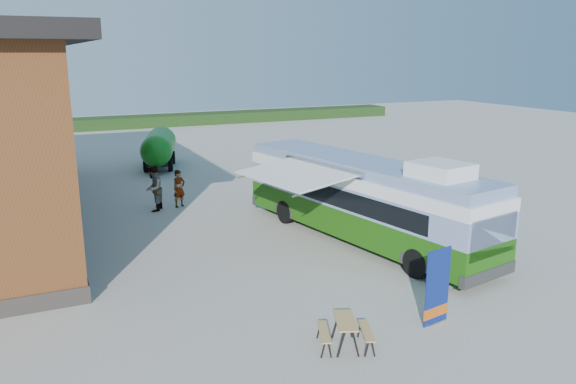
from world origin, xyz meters
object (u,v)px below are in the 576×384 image
picnic_table (345,327)px  person_b (154,189)px  banner (437,293)px  bus (362,197)px  person_a (179,189)px  slurry_tanker (159,147)px

picnic_table → person_b: (-1.61, 13.62, 0.46)m
banner → bus: bearing=64.0°
person_b → bus: bearing=69.8°
bus → person_a: size_ratio=6.83×
bus → banner: size_ratio=5.72×
bus → person_a: bearing=113.5°
person_a → banner: bearing=-98.8°
bus → person_a: bus is taller
bus → picnic_table: 7.96m
picnic_table → person_b: bearing=118.2°
picnic_table → slurry_tanker: (0.65, 23.01, 0.76)m
person_a → person_b: bearing=166.7°
bus → person_b: 9.38m
bus → person_b: bus is taller
person_a → person_b: (-1.15, -0.17, 0.15)m
person_a → person_b: person_b is taller
bus → banner: bearing=-116.0°
picnic_table → person_a: person_a is taller
person_a → slurry_tanker: bearing=61.5°
bus → person_b: (-6.07, 7.12, -0.66)m
picnic_table → slurry_tanker: bearing=109.9°
banner → person_a: 14.07m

